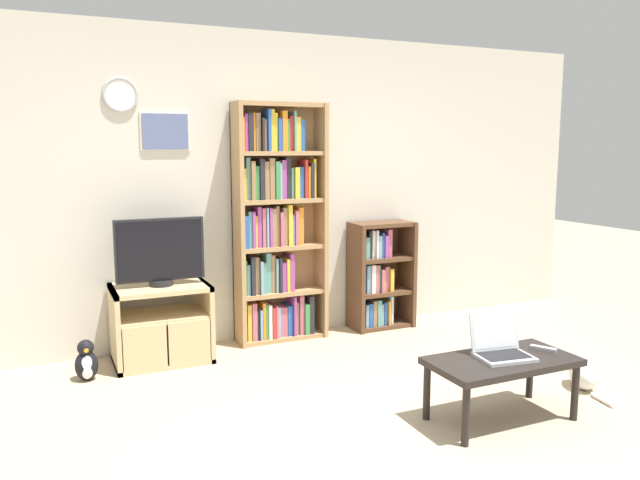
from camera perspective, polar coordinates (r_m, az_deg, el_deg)
ground_plane at (r=3.64m, az=7.46°, el=-18.50°), size 18.00×18.00×0.00m
wall_back at (r=5.36m, az=-5.54°, el=4.78°), size 6.66×0.09×2.60m
tv_stand at (r=5.00m, az=-14.29°, el=-7.38°), size 0.72×0.51×0.60m
television at (r=4.87m, az=-14.42°, el=-1.06°), size 0.66×0.18×0.52m
bookshelf_tall at (r=5.27m, az=-4.06°, el=1.34°), size 0.78×0.26×2.01m
bookshelf_short at (r=5.74m, az=5.20°, el=-3.36°), size 0.57×0.31×0.97m
coffee_table at (r=3.99m, az=16.30°, el=-10.97°), size 0.90×0.46×0.39m
laptop at (r=3.99m, az=16.14°, el=-9.30°), size 0.36×0.32×0.25m
remote_near_laptop at (r=4.20m, az=19.74°, el=-9.32°), size 0.12×0.16×0.02m
cat at (r=4.76m, az=22.92°, el=-11.15°), size 0.30×0.51×0.24m
penguin_figurine at (r=4.81m, az=-20.58°, el=-10.41°), size 0.16×0.14×0.30m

